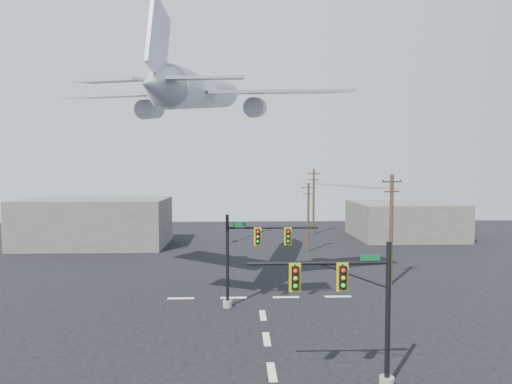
{
  "coord_description": "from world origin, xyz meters",
  "views": [
    {
      "loc": [
        -1.53,
        -20.01,
        9.73
      ],
      "look_at": [
        -0.57,
        5.0,
        8.42
      ],
      "focal_mm": 30.0,
      "sensor_mm": 36.0,
      "label": 1
    }
  ],
  "objects_px": {
    "signal_mast_near": "(358,310)",
    "utility_pole_b": "(308,216)",
    "utility_pole_c": "(314,200)",
    "airliner": "(202,92)",
    "utility_pole_a": "(391,227)",
    "signal_mast_far": "(247,257)"
  },
  "relations": [
    {
      "from": "signal_mast_far",
      "to": "utility_pole_a",
      "type": "height_order",
      "value": "utility_pole_a"
    },
    {
      "from": "signal_mast_near",
      "to": "signal_mast_far",
      "type": "height_order",
      "value": "signal_mast_far"
    },
    {
      "from": "signal_mast_near",
      "to": "signal_mast_far",
      "type": "distance_m",
      "value": 12.39
    },
    {
      "from": "utility_pole_b",
      "to": "utility_pole_a",
      "type": "bearing_deg",
      "value": -67.14
    },
    {
      "from": "utility_pole_b",
      "to": "airliner",
      "type": "relative_size",
      "value": 0.32
    },
    {
      "from": "utility_pole_a",
      "to": "utility_pole_c",
      "type": "height_order",
      "value": "utility_pole_c"
    },
    {
      "from": "signal_mast_far",
      "to": "utility_pole_c",
      "type": "height_order",
      "value": "utility_pole_c"
    },
    {
      "from": "signal_mast_near",
      "to": "utility_pole_a",
      "type": "xyz_separation_m",
      "value": [
        7.54,
        16.9,
        1.35
      ]
    },
    {
      "from": "utility_pole_c",
      "to": "airliner",
      "type": "bearing_deg",
      "value": -134.77
    },
    {
      "from": "signal_mast_far",
      "to": "airliner",
      "type": "relative_size",
      "value": 0.26
    },
    {
      "from": "signal_mast_near",
      "to": "airliner",
      "type": "height_order",
      "value": "airliner"
    },
    {
      "from": "signal_mast_near",
      "to": "signal_mast_far",
      "type": "bearing_deg",
      "value": 112.13
    },
    {
      "from": "signal_mast_near",
      "to": "airliner",
      "type": "bearing_deg",
      "value": 116.21
    },
    {
      "from": "signal_mast_near",
      "to": "utility_pole_b",
      "type": "distance_m",
      "value": 32.08
    },
    {
      "from": "signal_mast_far",
      "to": "utility_pole_a",
      "type": "relative_size",
      "value": 0.72
    },
    {
      "from": "utility_pole_b",
      "to": "airliner",
      "type": "bearing_deg",
      "value": -120.22
    },
    {
      "from": "signal_mast_near",
      "to": "utility_pole_b",
      "type": "bearing_deg",
      "value": 84.7
    },
    {
      "from": "signal_mast_near",
      "to": "utility_pole_c",
      "type": "relative_size",
      "value": 0.67
    },
    {
      "from": "utility_pole_b",
      "to": "utility_pole_c",
      "type": "xyz_separation_m",
      "value": [
        2.97,
        13.5,
        0.88
      ]
    },
    {
      "from": "utility_pole_a",
      "to": "signal_mast_far",
      "type": "bearing_deg",
      "value": -172.13
    },
    {
      "from": "signal_mast_far",
      "to": "airliner",
      "type": "distance_m",
      "value": 13.96
    },
    {
      "from": "utility_pole_b",
      "to": "signal_mast_far",
      "type": "bearing_deg",
      "value": -104.51
    }
  ]
}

